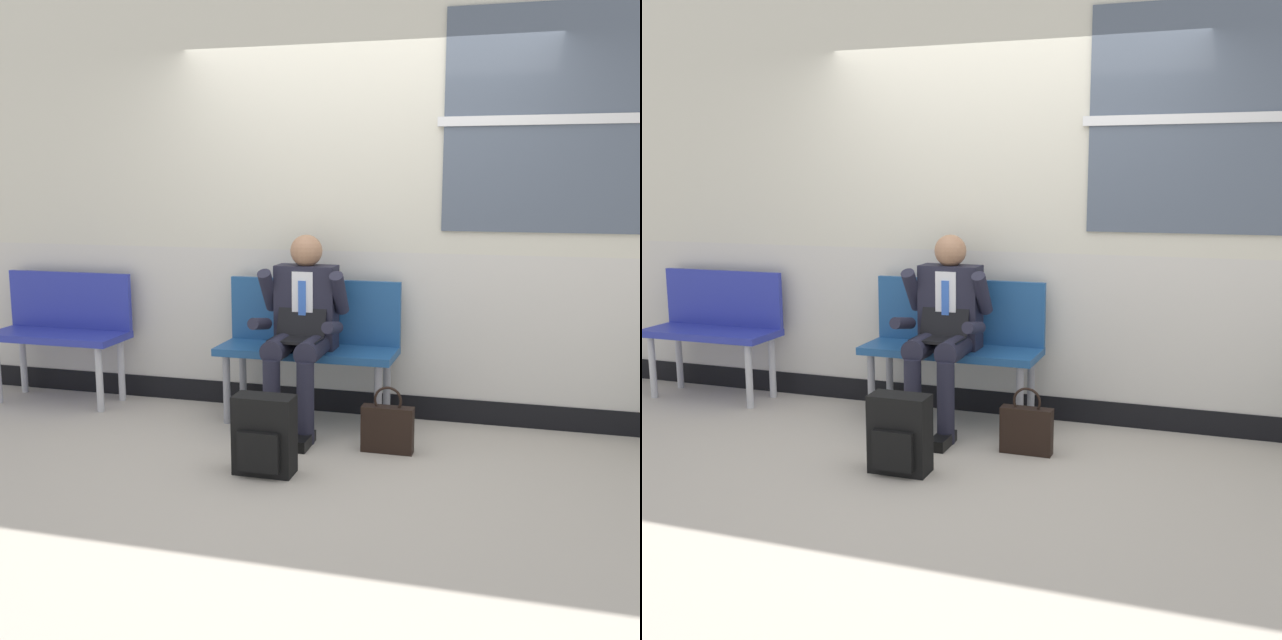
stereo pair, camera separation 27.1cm
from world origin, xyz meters
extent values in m
plane|color=#B2A899|center=(0.00, 0.00, 0.00)|extent=(18.00, 18.00, 0.00)
cube|color=beige|center=(0.00, 0.69, 2.05)|extent=(6.87, 0.12, 1.82)
cube|color=beige|center=(0.00, 0.69, 0.65)|extent=(6.87, 0.12, 0.98)
cube|color=black|center=(0.00, 0.69, 0.08)|extent=(6.87, 0.14, 0.16)
cube|color=#4C5666|center=(1.22, 0.62, 1.98)|extent=(1.35, 0.02, 1.38)
cube|color=silver|center=(1.22, 0.61, 1.98)|extent=(1.43, 0.03, 0.06)
cube|color=navy|center=(-0.30, 0.34, 0.50)|extent=(1.19, 0.42, 0.05)
cube|color=navy|center=(-0.30, 0.52, 0.74)|extent=(1.19, 0.04, 0.44)
cylinder|color=gray|center=(-0.81, 0.19, 0.24)|extent=(0.05, 0.05, 0.47)
cylinder|color=gray|center=(-0.81, 0.49, 0.24)|extent=(0.05, 0.05, 0.47)
cylinder|color=gray|center=(0.22, 0.19, 0.24)|extent=(0.05, 0.05, 0.47)
cylinder|color=gray|center=(0.22, 0.49, 0.24)|extent=(0.05, 0.05, 0.47)
cube|color=#28339E|center=(-2.20, 0.34, 0.50)|extent=(1.00, 0.42, 0.05)
cube|color=#28339E|center=(-2.20, 0.52, 0.73)|extent=(1.00, 0.04, 0.42)
cylinder|color=#B7B7BC|center=(-2.62, 0.19, 0.24)|extent=(0.05, 0.05, 0.47)
cylinder|color=#B7B7BC|center=(-2.62, 0.49, 0.24)|extent=(0.05, 0.05, 0.47)
cylinder|color=#B7B7BC|center=(-1.78, 0.19, 0.24)|extent=(0.05, 0.05, 0.47)
cylinder|color=#B7B7BC|center=(-1.78, 0.49, 0.24)|extent=(0.05, 0.05, 0.47)
cylinder|color=#1E1E2D|center=(-0.41, 0.13, 0.57)|extent=(0.15, 0.40, 0.15)
cylinder|color=#1E1E2D|center=(-0.41, -0.06, 0.26)|extent=(0.11, 0.11, 0.52)
cube|color=black|center=(-0.41, -0.12, 0.04)|extent=(0.10, 0.26, 0.07)
cylinder|color=#1E1E2D|center=(-0.19, 0.13, 0.57)|extent=(0.15, 0.40, 0.15)
cylinder|color=#1E1E2D|center=(-0.19, -0.06, 0.26)|extent=(0.11, 0.11, 0.52)
cube|color=black|center=(-0.19, -0.12, 0.04)|extent=(0.10, 0.26, 0.07)
cube|color=#1E1E2D|center=(-0.30, 0.34, 0.80)|extent=(0.40, 0.18, 0.55)
cube|color=silver|center=(-0.30, 0.24, 0.85)|extent=(0.14, 0.01, 0.39)
cube|color=blue|center=(-0.30, 0.23, 0.82)|extent=(0.05, 0.01, 0.33)
sphere|color=#9E7051|center=(-0.30, 0.34, 1.17)|extent=(0.21, 0.21, 0.21)
cylinder|color=#1E1E2D|center=(-0.54, 0.27, 0.91)|extent=(0.09, 0.25, 0.30)
cylinder|color=#1E1E2D|center=(-0.54, 0.10, 0.71)|extent=(0.08, 0.27, 0.12)
cylinder|color=#1E1E2D|center=(-0.06, 0.27, 0.91)|extent=(0.09, 0.25, 0.30)
cylinder|color=#1E1E2D|center=(-0.06, 0.10, 0.71)|extent=(0.08, 0.27, 0.12)
cube|color=black|center=(-0.30, 0.10, 0.62)|extent=(0.32, 0.22, 0.02)
cube|color=black|center=(-0.30, 0.23, 0.73)|extent=(0.32, 0.08, 0.21)
cube|color=black|center=(-0.26, -0.59, 0.22)|extent=(0.34, 0.17, 0.45)
cube|color=black|center=(-0.26, -0.70, 0.16)|extent=(0.24, 0.04, 0.22)
cube|color=black|center=(0.33, -0.08, 0.14)|extent=(0.31, 0.09, 0.28)
torus|color=black|center=(0.33, -0.08, 0.32)|extent=(0.17, 0.02, 0.17)
camera|label=1|loc=(1.14, -4.46, 1.62)|focal=43.31mm
camera|label=2|loc=(1.40, -4.38, 1.62)|focal=43.31mm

